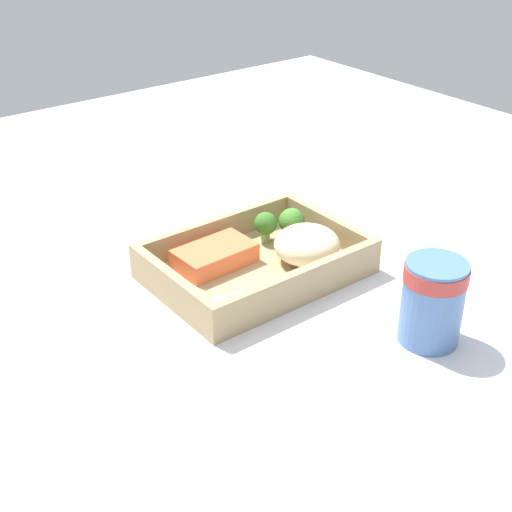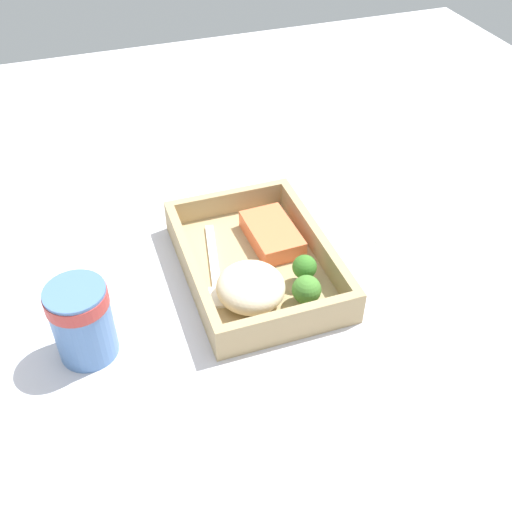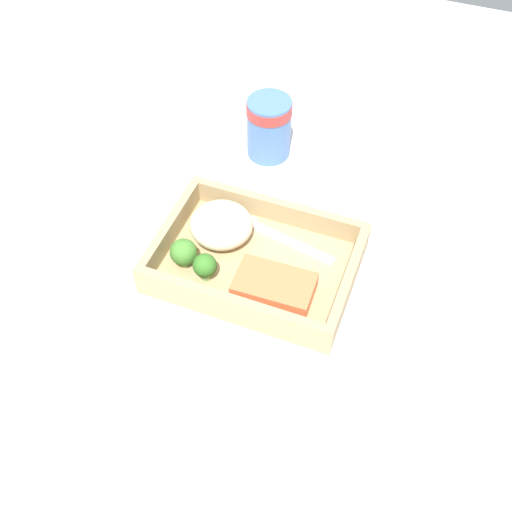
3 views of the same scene
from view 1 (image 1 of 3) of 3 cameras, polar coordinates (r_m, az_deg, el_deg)
ground_plane at (r=90.76cm, az=-0.00°, el=-2.03°), size 160.00×160.00×2.00cm
takeout_tray at (r=89.93cm, az=-0.00°, el=-1.16°), size 25.65×18.22×1.20cm
tray_rim at (r=88.77cm, az=-0.00°, el=0.12°), size 25.65×18.22×3.44cm
salmon_fillet at (r=89.60cm, az=-3.33°, el=0.02°), size 10.06×6.25×2.48cm
mashed_potatoes at (r=90.03cm, az=4.10°, el=0.91°), size 8.47×8.31×4.59cm
broccoli_floret_1 at (r=95.66cm, az=2.88°, el=2.75°), size 3.55×3.55×4.13cm
broccoli_floret_2 at (r=94.36cm, az=0.77°, el=2.55°), size 3.07×3.07×4.16cm
fork at (r=85.56cm, az=1.87°, el=-2.29°), size 15.82×4.67×0.44cm
paper_cup at (r=78.02cm, az=13.97°, el=-3.26°), size 6.82×6.82×9.65cm
receipt_slip at (r=107.30cm, az=-7.71°, el=3.64°), size 9.30×12.10×0.24cm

